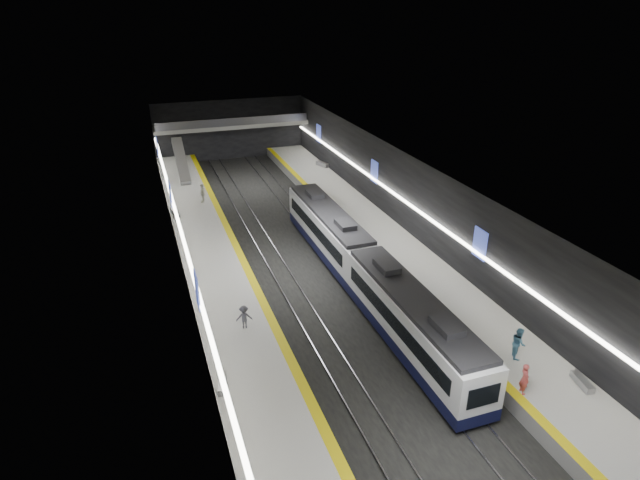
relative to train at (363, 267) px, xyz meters
name	(u,v)px	position (x,y,z in m)	size (l,w,h in m)	color
ground	(312,271)	(-2.50, 4.57, -2.20)	(70.00, 70.00, 0.00)	black
ceiling	(312,178)	(-2.50, 4.57, 5.80)	(20.00, 70.00, 0.04)	beige
wall_left	(182,244)	(-12.50, 4.57, 1.80)	(0.04, 70.00, 8.00)	black
wall_right	(424,211)	(7.50, 4.57, 1.80)	(0.04, 70.00, 8.00)	black
wall_back	(230,130)	(-2.50, 39.57, 1.80)	(20.00, 0.04, 8.00)	black
platform_left	(220,281)	(-10.00, 4.57, -1.70)	(5.00, 70.00, 1.00)	slate
tile_surface_left	(220,275)	(-10.00, 4.57, -1.19)	(5.00, 70.00, 0.02)	#A5A4A0
tactile_strip_left	(248,270)	(-7.80, 4.57, -1.18)	(0.60, 70.00, 0.02)	yellow
platform_right	(395,253)	(5.00, 4.57, -1.70)	(5.00, 70.00, 1.00)	slate
tile_surface_right	(395,247)	(5.00, 4.57, -1.19)	(5.00, 70.00, 0.02)	#A5A4A0
tactile_strip_right	(372,251)	(2.80, 4.57, -1.18)	(0.60, 70.00, 0.02)	yellow
rails	(312,271)	(-2.50, 4.57, -2.14)	(6.52, 70.00, 0.12)	gray
train	(363,267)	(0.00, 0.00, 0.00)	(2.69, 30.04, 3.60)	black
ad_posters	(308,216)	(-2.50, 5.57, 2.30)	(19.94, 53.50, 2.20)	#3E50BC
cove_light_left	(185,246)	(-12.30, 4.57, 1.60)	(0.25, 68.60, 0.12)	white
cove_light_right	(422,213)	(7.30, 4.57, 1.60)	(0.25, 68.60, 0.12)	white
mezzanine_bridge	(232,125)	(-2.50, 37.50, 2.84)	(20.00, 3.00, 1.50)	gray
escalator	(181,161)	(-10.00, 30.57, 0.70)	(1.20, 8.00, 0.60)	#99999E
bench_left_near	(222,384)	(-12.00, -8.35, -0.99)	(0.47, 1.69, 0.41)	#99999E
bench_left_far	(175,212)	(-12.00, 18.31, -0.95)	(0.56, 2.01, 0.49)	#99999E
bench_right_near	(582,382)	(6.74, -14.74, -0.99)	(0.46, 1.66, 0.40)	#99999E
bench_right_far	(323,164)	(7.00, 28.84, -0.95)	(0.55, 1.99, 0.49)	#99999E
passenger_right_a	(524,379)	(3.22, -14.17, -0.27)	(0.67, 0.44, 1.85)	#C94C4B
passenger_right_b	(518,343)	(4.95, -11.44, -0.21)	(0.96, 0.75, 1.98)	teal
passenger_left_a	(203,193)	(-8.92, 20.95, -0.21)	(1.16, 0.48, 1.98)	silver
passenger_left_b	(244,317)	(-9.65, -3.11, -0.40)	(1.03, 0.59, 1.60)	#45454D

